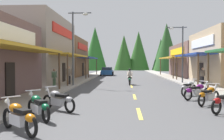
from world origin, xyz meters
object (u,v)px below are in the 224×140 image
object	(u,v)px
rider_cruising_lead	(130,78)
motorcycle_parked_right_4	(189,88)
streetlamp_left	(76,38)
motorcycle_parked_left_1	(38,106)
motorcycle_parked_right_2	(209,95)
pedestrian_waiting	(69,74)
motorcycle_parked_left_2	(59,100)
streetlamp_right	(179,46)
parked_car_curbside	(107,71)
pedestrian_browsing	(54,77)
pedestrian_by_shop	(203,75)
motorcycle_parked_right_3	(197,91)
motorcycle_parked_left_0	(19,117)

from	to	relation	value
rider_cruising_lead	motorcycle_parked_right_4	bearing A→B (deg)	-151.59
streetlamp_left	motorcycle_parked_left_1	distance (m)	13.59
motorcycle_parked_right_2	pedestrian_waiting	bearing A→B (deg)	86.60
motorcycle_parked_left_1	motorcycle_parked_left_2	xyz separation A→B (m)	(0.31, 1.66, 0.00)
streetlamp_right	pedestrian_waiting	size ratio (longest dim) A/B	3.18
pedestrian_waiting	parked_car_curbside	size ratio (longest dim) A/B	0.42
motorcycle_parked_left_2	pedestrian_browsing	xyz separation A→B (m)	(-3.03, 9.97, 0.43)
motorcycle_parked_right_2	parked_car_curbside	distance (m)	30.53
streetlamp_left	motorcycle_parked_left_1	bearing A→B (deg)	-85.01
streetlamp_left	motorcycle_parked_right_4	size ratio (longest dim) A/B	3.79
motorcycle_parked_left_1	motorcycle_parked_left_2	size ratio (longest dim) A/B	0.96
parked_car_curbside	pedestrian_by_shop	bearing A→B (deg)	-152.53
streetlamp_right	pedestrian_waiting	xyz separation A→B (m)	(-10.61, -2.71, -2.72)
motorcycle_parked_right_2	pedestrian_browsing	bearing A→B (deg)	95.67
rider_cruising_lead	pedestrian_by_shop	distance (m)	6.71
motorcycle_parked_right_2	motorcycle_parked_right_3	distance (m)	1.81
motorcycle_parked_left_0	pedestrian_browsing	xyz separation A→B (m)	(-2.78, 13.43, 0.43)
streetlamp_right	parked_car_curbside	size ratio (longest dim) A/B	1.33
pedestrian_by_shop	streetlamp_right	bearing A→B (deg)	-171.50
motorcycle_parked_right_3	motorcycle_parked_right_4	xyz separation A→B (m)	(0.02, 1.97, 0.00)
pedestrian_by_shop	pedestrian_browsing	bearing A→B (deg)	-108.22
motorcycle_parked_left_1	pedestrian_waiting	bearing A→B (deg)	-31.10
motorcycle_parked_right_2	motorcycle_parked_left_2	distance (m)	7.26
motorcycle_parked_left_2	pedestrian_waiting	world-z (taller)	pedestrian_waiting
motorcycle_parked_right_2	rider_cruising_lead	world-z (taller)	rider_cruising_lead
motorcycle_parked_left_0	pedestrian_by_shop	size ratio (longest dim) A/B	1.00
motorcycle_parked_right_3	pedestrian_waiting	size ratio (longest dim) A/B	1.03
motorcycle_parked_right_4	parked_car_curbside	size ratio (longest dim) A/B	0.40
motorcycle_parked_right_2	motorcycle_parked_right_4	size ratio (longest dim) A/B	0.92
streetlamp_left	rider_cruising_lead	size ratio (longest dim) A/B	3.07
streetlamp_right	motorcycle_parked_left_0	distance (m)	20.51
motorcycle_parked_left_2	streetlamp_left	bearing A→B (deg)	-46.43
motorcycle_parked_left_1	pedestrian_by_shop	distance (m)	17.77
motorcycle_parked_right_4	pedestrian_by_shop	distance (m)	7.72
motorcycle_parked_right_4	rider_cruising_lead	distance (m)	8.45
motorcycle_parked_right_2	motorcycle_parked_left_2	xyz separation A→B (m)	(-7.00, -1.94, 0.00)
motorcycle_parked_right_3	pedestrian_waiting	world-z (taller)	pedestrian_waiting
pedestrian_waiting	motorcycle_parked_right_4	bearing A→B (deg)	-149.75
motorcycle_parked_right_2	motorcycle_parked_left_2	size ratio (longest dim) A/B	0.90
motorcycle_parked_left_2	pedestrian_browsing	distance (m)	10.43
motorcycle_parked_right_2	motorcycle_parked_left_0	bearing A→B (deg)	171.08
streetlamp_right	pedestrian_browsing	size ratio (longest dim) A/B	3.59
pedestrian_waiting	rider_cruising_lead	bearing A→B (deg)	-103.14
motorcycle_parked_right_3	rider_cruising_lead	size ratio (longest dim) A/B	0.87
motorcycle_parked_left_1	pedestrian_browsing	size ratio (longest dim) A/B	1.07
motorcycle_parked_right_3	parked_car_curbside	bearing A→B (deg)	71.91
motorcycle_parked_left_2	pedestrian_waiting	xyz separation A→B (m)	(-2.29, 12.17, 0.57)
motorcycle_parked_right_3	pedestrian_waiting	xyz separation A→B (m)	(-9.24, 8.42, 0.57)
streetlamp_right	motorcycle_parked_right_4	bearing A→B (deg)	-98.34
rider_cruising_lead	pedestrian_by_shop	xyz separation A→B (m)	(6.68, -0.54, 0.31)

